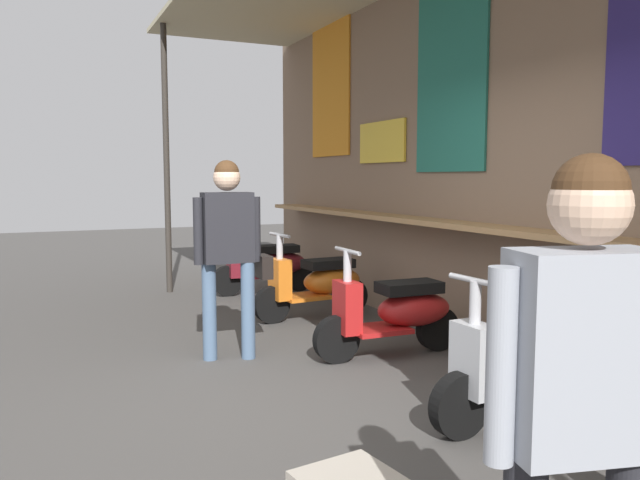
# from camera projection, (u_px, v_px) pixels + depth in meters

# --- Properties ---
(ground_plane) EXTENTS (31.49, 31.49, 0.00)m
(ground_plane) POSITION_uv_depth(u_px,v_px,m) (325.00, 404.00, 4.28)
(ground_plane) COLOR #474442
(market_stall_facade) EXTENTS (11.25, 2.38, 3.74)m
(market_stall_facade) POSITION_uv_depth(u_px,v_px,m) (542.00, 113.00, 4.85)
(market_stall_facade) COLOR #7F6651
(market_stall_facade) RESTS_ON ground_plane
(scooter_maroon) EXTENTS (0.47, 1.40, 0.97)m
(scooter_maroon) POSITION_uv_depth(u_px,v_px,m) (269.00, 265.00, 8.37)
(scooter_maroon) COLOR maroon
(scooter_maroon) RESTS_ON ground_plane
(scooter_orange) EXTENTS (0.49, 1.40, 0.97)m
(scooter_orange) POSITION_uv_depth(u_px,v_px,m) (319.00, 283.00, 6.91)
(scooter_orange) COLOR orange
(scooter_orange) RESTS_ON ground_plane
(scooter_red) EXTENTS (0.46, 1.40, 0.97)m
(scooter_red) POSITION_uv_depth(u_px,v_px,m) (397.00, 312.00, 5.43)
(scooter_red) COLOR red
(scooter_red) RESTS_ON ground_plane
(scooter_silver) EXTENTS (0.46, 1.40, 0.97)m
(scooter_silver) POSITION_uv_depth(u_px,v_px,m) (532.00, 362.00, 3.96)
(scooter_silver) COLOR #B2B5BA
(scooter_silver) RESTS_ON ground_plane
(shopper_with_handbag) EXTENTS (0.34, 0.66, 1.63)m
(shopper_with_handbag) POSITION_uv_depth(u_px,v_px,m) (587.00, 389.00, 1.70)
(shopper_with_handbag) COLOR #232328
(shopper_with_handbag) RESTS_ON ground_plane
(shopper_browsing) EXTENTS (0.26, 0.66, 1.71)m
(shopper_browsing) POSITION_uv_depth(u_px,v_px,m) (229.00, 239.00, 5.26)
(shopper_browsing) COLOR slate
(shopper_browsing) RESTS_ON ground_plane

